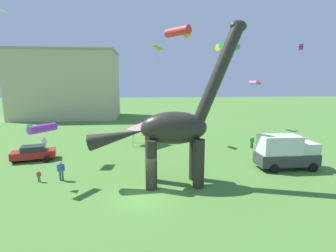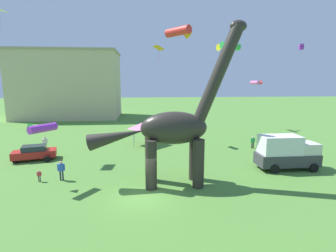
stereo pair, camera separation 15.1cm
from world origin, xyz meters
name	(u,v)px [view 1 (the left image)]	position (x,y,z in m)	size (l,w,h in m)	color
ground_plane	(143,197)	(0.00, 0.00, 0.00)	(240.00, 240.00, 0.00)	#4C7F33
dinosaur_sculpture	(173,128)	(2.40, 2.21, 4.56)	(12.05, 2.55, 12.60)	#2D2823
parked_sedan_left	(34,153)	(-11.32, 9.87, 0.81)	(4.52, 2.80, 1.55)	red
parked_box_truck	(286,152)	(13.31, 4.81, 1.65)	(5.61, 2.36, 3.20)	#38383D
person_near_flyer	(39,175)	(-8.45, 3.63, 0.59)	(0.37, 0.16, 0.98)	#2D3347
person_photographer	(252,141)	(13.41, 12.44, 0.90)	(0.56, 0.25, 1.49)	black
person_far_spectator	(44,142)	(-11.67, 13.80, 1.00)	(0.62, 0.27, 1.65)	#2D3347
person_vendor_side	(61,169)	(-6.73, 3.79, 1.00)	(0.62, 0.27, 1.65)	#2D3347
festival_canopy_tent	(144,125)	(0.13, 15.57, 2.54)	(3.15, 3.15, 3.00)	#B2B2B7
kite_drifting	(255,83)	(19.27, 25.54, 7.97)	(2.04, 2.31, 0.66)	pink
kite_high_left	(227,47)	(11.10, 16.25, 12.58)	(3.12, 3.23, 0.91)	green
kite_far_right	(301,47)	(14.38, 5.56, 11.19)	(0.43, 0.43, 0.50)	purple
kite_far_left	(180,32)	(3.92, 9.39, 13.01)	(3.15, 3.02, 0.89)	red
kite_apex	(158,48)	(2.13, 17.06, 12.41)	(1.58, 1.84, 2.04)	orange
kite_near_low	(40,128)	(-7.61, 2.61, 4.65)	(2.25, 2.13, 0.63)	purple
background_building_block	(67,85)	(-16.85, 43.42, 7.46)	(22.55, 12.81, 14.90)	#CCB78E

